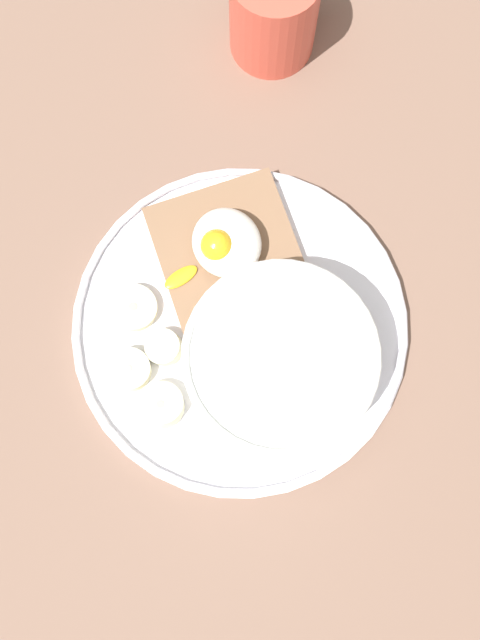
% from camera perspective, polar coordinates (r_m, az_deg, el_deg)
% --- Properties ---
extents(ground_plane, '(1.20, 1.20, 0.02)m').
position_cam_1_polar(ground_plane, '(0.56, -0.00, -0.87)').
color(ground_plane, '#7A5C4C').
rests_on(ground_plane, ground).
extents(plate, '(0.26, 0.26, 0.02)m').
position_cam_1_polar(plate, '(0.54, -0.00, -0.49)').
color(plate, white).
rests_on(plate, ground_plane).
extents(oatmeal_bowl, '(0.13, 0.13, 0.06)m').
position_cam_1_polar(oatmeal_bowl, '(0.50, 3.15, -3.34)').
color(oatmeal_bowl, white).
rests_on(oatmeal_bowl, plate).
extents(toast_slice, '(0.12, 0.12, 0.01)m').
position_cam_1_polar(toast_slice, '(0.55, -1.03, 5.61)').
color(toast_slice, '#856247').
rests_on(toast_slice, plate).
extents(poached_egg, '(0.06, 0.08, 0.03)m').
position_cam_1_polar(poached_egg, '(0.53, -1.24, 6.13)').
color(poached_egg, white).
rests_on(poached_egg, toast_slice).
extents(banana_slice_front, '(0.04, 0.04, 0.01)m').
position_cam_1_polar(banana_slice_front, '(0.53, -8.83, -3.96)').
color(banana_slice_front, '#F2EABC').
rests_on(banana_slice_front, plate).
extents(banana_slice_left, '(0.05, 0.05, 0.01)m').
position_cam_1_polar(banana_slice_left, '(0.54, -8.48, 0.96)').
color(banana_slice_left, beige).
rests_on(banana_slice_left, plate).
extents(banana_slice_back, '(0.04, 0.04, 0.02)m').
position_cam_1_polar(banana_slice_back, '(0.53, -6.09, -2.20)').
color(banana_slice_back, beige).
rests_on(banana_slice_back, plate).
extents(banana_slice_right, '(0.05, 0.04, 0.02)m').
position_cam_1_polar(banana_slice_right, '(0.52, -6.30, -6.77)').
color(banana_slice_right, '#F4E5B1').
rests_on(banana_slice_right, plate).
extents(coffee_mug, '(0.07, 0.10, 0.08)m').
position_cam_1_polar(coffee_mug, '(0.61, 2.89, 23.57)').
color(coffee_mug, '#E0513E').
rests_on(coffee_mug, ground_plane).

